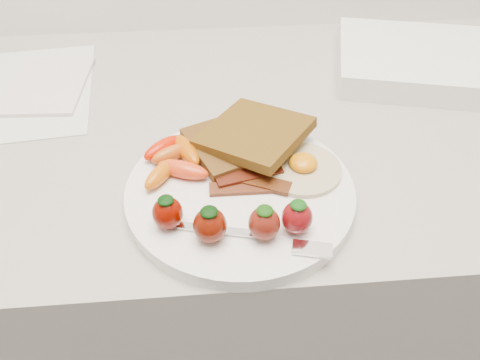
{
  "coord_description": "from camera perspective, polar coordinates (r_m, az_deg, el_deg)",
  "views": [
    {
      "loc": [
        -0.01,
        1.13,
        1.3
      ],
      "look_at": [
        0.02,
        1.53,
        0.93
      ],
      "focal_mm": 35.0,
      "sensor_mm": 36.0,
      "label": 1
    }
  ],
  "objects": [
    {
      "name": "toast_lower",
      "position": [
        0.6,
        -0.87,
        4.49
      ],
      "size": [
        0.14,
        0.14,
        0.01
      ],
      "primitive_type": "cube",
      "rotation": [
        0.0,
        0.0,
        0.4
      ],
      "color": "#3A1F0C",
      "rests_on": "plate"
    },
    {
      "name": "fried_egg",
      "position": [
        0.57,
        7.57,
        1.56
      ],
      "size": [
        0.12,
        0.12,
        0.02
      ],
      "color": "silver",
      "rests_on": "plate"
    },
    {
      "name": "strawberries",
      "position": [
        0.49,
        -0.77,
        -4.85
      ],
      "size": [
        0.17,
        0.06,
        0.04
      ],
      "color": "#600800",
      "rests_on": "plate"
    },
    {
      "name": "toast_upper",
      "position": [
        0.59,
        1.76,
        5.7
      ],
      "size": [
        0.16,
        0.16,
        0.03
      ],
      "primitive_type": "cube",
      "rotation": [
        0.0,
        -0.1,
        -0.67
      ],
      "color": "#422604",
      "rests_on": "toast_lower"
    },
    {
      "name": "paper_sheet",
      "position": [
        0.82,
        -24.75,
        9.86
      ],
      "size": [
        0.23,
        0.29,
        0.0
      ],
      "primitive_type": "cube",
      "rotation": [
        0.0,
        0.0,
        0.11
      ],
      "color": "silver",
      "rests_on": "counter"
    },
    {
      "name": "counter",
      "position": [
        1.02,
        -2.22,
        -13.67
      ],
      "size": [
        2.0,
        0.6,
        0.9
      ],
      "primitive_type": "cube",
      "color": "gray",
      "rests_on": "ground"
    },
    {
      "name": "appliance",
      "position": [
        0.85,
        21.27,
        13.33
      ],
      "size": [
        0.31,
        0.27,
        0.04
      ],
      "primitive_type": "cube",
      "rotation": [
        0.0,
        0.0,
        -0.24
      ],
      "color": "white",
      "rests_on": "counter"
    },
    {
      "name": "notepad",
      "position": [
        0.82,
        -22.41,
        10.67
      ],
      "size": [
        0.13,
        0.18,
        0.01
      ],
      "primitive_type": "cube",
      "rotation": [
        0.0,
        0.0,
        -0.05
      ],
      "color": "silver",
      "rests_on": "paper_sheet"
    },
    {
      "name": "baby_carrots",
      "position": [
        0.58,
        -8.06,
        2.57
      ],
      "size": [
        0.09,
        0.11,
        0.02
      ],
      "color": "#B85013",
      "rests_on": "plate"
    },
    {
      "name": "bacon_strips",
      "position": [
        0.55,
        1.24,
        -0.14
      ],
      "size": [
        0.1,
        0.06,
        0.01
      ],
      "color": "black",
      "rests_on": "plate"
    },
    {
      "name": "plate",
      "position": [
        0.56,
        0.0,
        -1.44
      ],
      "size": [
        0.27,
        0.27,
        0.02
      ],
      "primitive_type": "cylinder",
      "color": "white",
      "rests_on": "counter"
    },
    {
      "name": "fork",
      "position": [
        0.49,
        2.81,
        -7.14
      ],
      "size": [
        0.16,
        0.06,
        0.0
      ],
      "color": "silver",
      "rests_on": "plate"
    }
  ]
}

